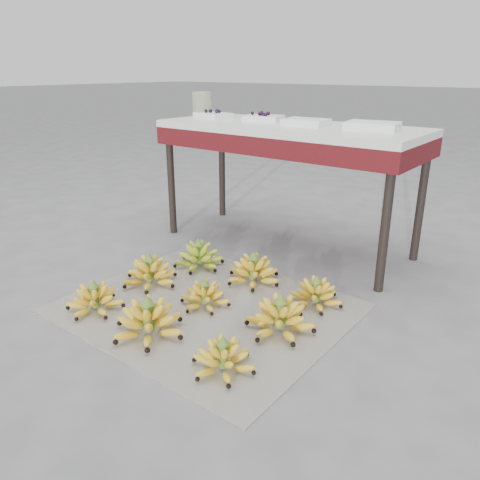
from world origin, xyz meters
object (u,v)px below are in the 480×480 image
Objects in this scene: vendor_table at (288,139)px; tray_right at (306,122)px; bunch_front_center at (149,321)px; tray_left at (263,118)px; bunch_back_center at (254,272)px; newspaper_mat at (207,308)px; bunch_back_left at (199,257)px; bunch_front_left at (95,300)px; bunch_mid_left at (150,274)px; bunch_front_right at (223,359)px; bunch_back_right at (316,295)px; bunch_mid_center at (205,296)px; tray_far_right at (372,126)px; tray_far_left at (213,115)px; glass_jar at (202,104)px; bunch_mid_right at (280,318)px.

vendor_table is 0.16m from tray_right.
tray_left reaches higher than bunch_front_center.
bunch_back_center is at bearing -57.89° from tray_left.
newspaper_mat is 0.49m from bunch_back_left.
vendor_table is at bearing 123.08° from bunch_back_center.
bunch_mid_left is at bearing 77.18° from bunch_front_left.
bunch_front_center is (-0.03, -0.33, 0.07)m from newspaper_mat.
tray_right is (0.34, 1.27, 0.72)m from bunch_front_left.
bunch_back_left is at bearing 134.10° from bunch_front_right.
bunch_front_left is 0.35m from bunch_mid_left.
bunch_back_center is 0.38m from bunch_back_right.
bunch_front_center is at bearing -13.39° from bunch_front_left.
vendor_table is at bearing 100.31° from newspaper_mat.
tray_left reaches higher than bunch_mid_center.
tray_far_right reaches higher than bunch_mid_center.
glass_jar is at bearing 165.28° from tray_far_left.
bunch_mid_right is at bearing -24.91° from bunch_back_center.
bunch_front_right is at bearing -88.02° from tray_far_right.
bunch_mid_left is at bearing -123.95° from bunch_back_center.
bunch_mid_center is (0.38, -0.00, -0.01)m from bunch_mid_left.
glass_jar reaches higher than vendor_table.
bunch_back_left is 1.00m from tray_far_left.
bunch_back_left is at bearing 136.76° from newspaper_mat.
bunch_mid_left is (-0.01, 0.35, 0.01)m from bunch_front_left.
bunch_front_left reaches higher than bunch_mid_center.
bunch_front_left is 0.51m from bunch_mid_center.
vendor_table reaches higher than bunch_back_left.
bunch_back_left reaches higher than bunch_mid_center.
glass_jar is (-1.24, 1.28, 0.78)m from bunch_front_right.
tray_right is 1.56× the size of glass_jar.
bunch_front_right reaches higher than bunch_mid_center.
bunch_mid_left reaches higher than bunch_back_right.
tray_far_right is (-0.06, 0.63, 0.72)m from bunch_back_right.
bunch_front_left reaches higher than bunch_back_right.
tray_far_right is (0.69, 0.63, 0.72)m from bunch_back_left.
bunch_front_right is at bearing -6.77° from bunch_mid_left.
tray_far_right is at bearing 46.46° from bunch_front_left.
bunch_mid_center is 0.96× the size of tray_far_left.
tray_far_left is at bearing 128.75° from newspaper_mat.
tray_left is at bearing 134.46° from bunch_mid_right.
glass_jar is (-1.20, -0.01, 0.06)m from tray_far_right.
bunch_front_left is at bearing -69.72° from glass_jar.
bunch_front_right is at bearing -71.29° from tray_right.
glass_jar reaches higher than bunch_back_left.
bunch_front_left is 0.98× the size of bunch_mid_right.
bunch_front_right is 1.02× the size of tray_right.
bunch_mid_left is (-0.78, 0.34, 0.01)m from bunch_front_right.
bunch_back_center is at bearing -173.98° from bunch_back_right.
bunch_mid_left is 1.13m from vendor_table.
tray_right is (-0.43, 1.26, 0.72)m from bunch_front_right.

